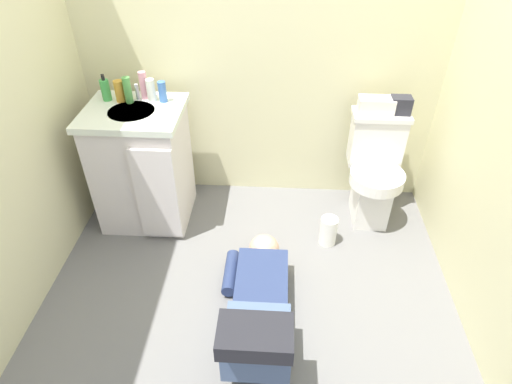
% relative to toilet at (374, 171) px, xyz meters
% --- Properties ---
extents(ground_plane, '(2.85, 3.18, 0.04)m').
position_rel_toilet_xyz_m(ground_plane, '(-0.78, -0.82, -0.39)').
color(ground_plane, slate).
extents(wall_back, '(2.51, 0.08, 2.40)m').
position_rel_toilet_xyz_m(wall_back, '(-0.78, 0.31, 0.83)').
color(wall_back, beige).
rests_on(wall_back, ground_plane).
extents(toilet, '(0.36, 0.46, 0.75)m').
position_rel_toilet_xyz_m(toilet, '(0.00, 0.00, 0.00)').
color(toilet, silver).
rests_on(toilet, ground_plane).
extents(vanity_cabinet, '(0.60, 0.53, 0.82)m').
position_rel_toilet_xyz_m(vanity_cabinet, '(-1.53, -0.10, 0.05)').
color(vanity_cabinet, silver).
rests_on(vanity_cabinet, ground_plane).
extents(faucet, '(0.02, 0.02, 0.10)m').
position_rel_toilet_xyz_m(faucet, '(-1.53, 0.04, 0.50)').
color(faucet, silver).
rests_on(faucet, vanity_cabinet).
extents(person_plumber, '(0.39, 1.06, 0.52)m').
position_rel_toilet_xyz_m(person_plumber, '(-0.71, -1.02, -0.19)').
color(person_plumber, navy).
rests_on(person_plumber, ground_plane).
extents(tissue_box, '(0.22, 0.11, 0.10)m').
position_rel_toilet_xyz_m(tissue_box, '(-0.05, 0.09, 0.43)').
color(tissue_box, silver).
rests_on(tissue_box, toilet).
extents(toiletry_bag, '(0.12, 0.09, 0.11)m').
position_rel_toilet_xyz_m(toiletry_bag, '(0.10, 0.09, 0.44)').
color(toiletry_bag, '#26262D').
rests_on(toiletry_bag, toilet).
extents(soap_dispenser, '(0.06, 0.06, 0.17)m').
position_rel_toilet_xyz_m(soap_dispenser, '(-1.72, 0.02, 0.52)').
color(soap_dispenser, green).
rests_on(soap_dispenser, vanity_cabinet).
extents(bottle_amber, '(0.06, 0.06, 0.13)m').
position_rel_toilet_xyz_m(bottle_amber, '(-1.63, 0.01, 0.52)').
color(bottle_amber, gold).
rests_on(bottle_amber, vanity_cabinet).
extents(bottle_green, '(0.05, 0.05, 0.16)m').
position_rel_toilet_xyz_m(bottle_green, '(-1.57, -0.00, 0.53)').
color(bottle_green, '#4F9D48').
rests_on(bottle_green, vanity_cabinet).
extents(bottle_pink, '(0.05, 0.05, 0.17)m').
position_rel_toilet_xyz_m(bottle_pink, '(-1.49, 0.06, 0.54)').
color(bottle_pink, pink).
rests_on(bottle_pink, vanity_cabinet).
extents(bottle_white, '(0.05, 0.05, 0.14)m').
position_rel_toilet_xyz_m(bottle_white, '(-1.44, 0.03, 0.52)').
color(bottle_white, silver).
rests_on(bottle_white, vanity_cabinet).
extents(bottle_blue, '(0.05, 0.05, 0.13)m').
position_rel_toilet_xyz_m(bottle_blue, '(-1.37, 0.02, 0.52)').
color(bottle_blue, '#3B67B1').
rests_on(bottle_blue, vanity_cabinet).
extents(paper_towel_roll, '(0.11, 0.11, 0.20)m').
position_rel_toilet_xyz_m(paper_towel_roll, '(-0.30, -0.32, -0.27)').
color(paper_towel_roll, white).
rests_on(paper_towel_roll, ground_plane).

